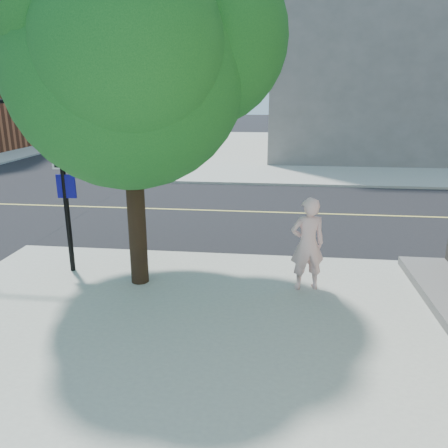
# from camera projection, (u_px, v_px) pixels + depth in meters

# --- Properties ---
(ground) EXTENTS (140.00, 140.00, 0.00)m
(ground) POSITION_uv_depth(u_px,v_px,m) (63.00, 251.00, 11.64)
(ground) COLOR black
(ground) RESTS_ON ground
(road_ew) EXTENTS (140.00, 9.00, 0.01)m
(road_ew) POSITION_uv_depth(u_px,v_px,m) (121.00, 208.00, 15.92)
(road_ew) COLOR black
(road_ew) RESTS_ON ground
(sidewalk_ne) EXTENTS (29.00, 25.00, 0.12)m
(sidewalk_ne) POSITION_uv_depth(u_px,v_px,m) (393.00, 151.00, 30.58)
(sidewalk_ne) COLOR #AAAB9E
(sidewalk_ne) RESTS_ON ground
(filler_ne) EXTENTS (18.00, 16.00, 14.00)m
(filler_ne) POSITION_uv_depth(u_px,v_px,m) (411.00, 41.00, 28.97)
(filler_ne) COLOR slate
(filler_ne) RESTS_ON sidewalk_ne
(man_on_phone) EXTENTS (0.79, 0.60, 1.92)m
(man_on_phone) POSITION_uv_depth(u_px,v_px,m) (307.00, 244.00, 8.90)
(man_on_phone) COLOR #FBC3BC
(man_on_phone) RESTS_ON sidewalk_se
(street_tree) EXTENTS (5.62, 5.11, 7.46)m
(street_tree) POSITION_uv_depth(u_px,v_px,m) (133.00, 39.00, 8.12)
(street_tree) COLOR black
(street_tree) RESTS_ON sidewalk_se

